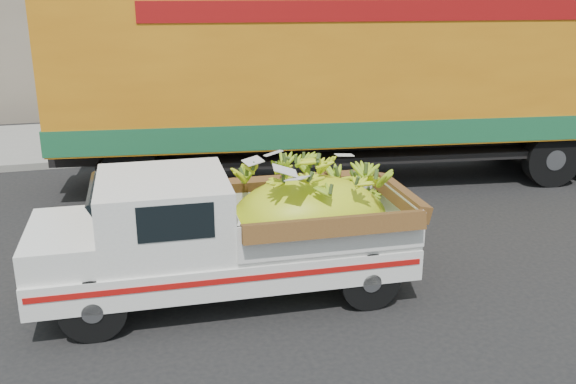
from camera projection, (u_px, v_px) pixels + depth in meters
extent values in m
plane|color=black|center=(328.00, 271.00, 8.89)|extent=(100.00, 100.00, 0.00)
cube|color=gray|center=(240.00, 152.00, 14.81)|extent=(60.00, 0.25, 0.15)
cube|color=gray|center=(225.00, 132.00, 16.74)|extent=(60.00, 4.00, 0.14)
cube|color=gray|center=(541.00, 3.00, 25.58)|extent=(14.00, 6.00, 6.00)
cylinder|color=black|center=(93.00, 309.00, 7.10)|extent=(0.75, 0.24, 0.75)
cylinder|color=black|center=(99.00, 257.00, 8.42)|extent=(0.75, 0.24, 0.75)
cylinder|color=black|center=(369.00, 280.00, 7.79)|extent=(0.75, 0.24, 0.75)
cylinder|color=black|center=(335.00, 236.00, 9.12)|extent=(0.75, 0.24, 0.75)
cube|color=silver|center=(224.00, 256.00, 8.04)|extent=(4.66, 1.81, 0.38)
cube|color=#A50F0C|center=(234.00, 280.00, 7.25)|extent=(4.52, 0.15, 0.07)
cube|color=silver|center=(35.00, 282.00, 7.59)|extent=(0.15, 1.64, 0.14)
cube|color=silver|center=(64.00, 242.00, 7.52)|extent=(0.88, 1.59, 0.35)
cube|color=silver|center=(164.00, 213.00, 7.69)|extent=(1.57, 1.65, 0.88)
cube|color=black|center=(176.00, 223.00, 6.92)|extent=(0.84, 0.04, 0.41)
cube|color=silver|center=(315.00, 216.00, 8.16)|extent=(2.31, 1.74, 0.50)
ellipsoid|color=yellow|center=(308.00, 224.00, 8.17)|extent=(2.08, 1.40, 1.26)
cylinder|color=black|center=(554.00, 133.00, 14.50)|extent=(1.13, 0.45, 1.10)
cylinder|color=black|center=(552.00, 158.00, 12.46)|extent=(1.13, 0.45, 1.10)
cylinder|color=black|center=(504.00, 135.00, 14.34)|extent=(1.13, 0.45, 1.10)
cylinder|color=black|center=(131.00, 175.00, 11.37)|extent=(1.13, 0.45, 1.10)
cylinder|color=black|center=(140.00, 148.00, 13.25)|extent=(1.13, 0.45, 1.10)
cube|color=black|center=(364.00, 141.00, 12.85)|extent=(12.03, 2.40, 0.36)
cube|color=orange|center=(367.00, 60.00, 12.35)|extent=(11.97, 3.86, 2.84)
cube|color=#195A34|center=(365.00, 120.00, 12.71)|extent=(12.03, 3.88, 0.45)
cube|color=maroon|center=(388.00, 11.00, 10.86)|extent=(8.34, 1.00, 0.35)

